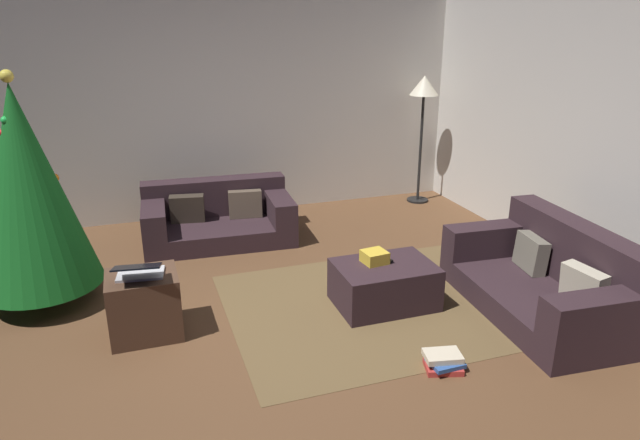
# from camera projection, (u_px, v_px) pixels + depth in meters

# --- Properties ---
(ground_plane) EXTENTS (6.40, 6.40, 0.00)m
(ground_plane) POSITION_uv_depth(u_px,v_px,m) (276.00, 339.00, 4.31)
(ground_plane) COLOR brown
(rear_partition) EXTENTS (6.40, 0.12, 2.60)m
(rear_partition) POSITION_uv_depth(u_px,v_px,m) (206.00, 108.00, 6.67)
(rear_partition) COLOR beige
(rear_partition) RESTS_ON ground_plane
(corner_partition) EXTENTS (0.12, 6.40, 2.60)m
(corner_partition) POSITION_uv_depth(u_px,v_px,m) (630.00, 142.00, 4.82)
(corner_partition) COLOR beige
(corner_partition) RESTS_ON ground_plane
(couch_left) EXTENTS (1.61, 0.97, 0.61)m
(couch_left) POSITION_uv_depth(u_px,v_px,m) (218.00, 217.00, 6.20)
(couch_left) COLOR #2D1E23
(couch_left) RESTS_ON ground_plane
(couch_right) EXTENTS (1.04, 1.76, 0.72)m
(couch_right) POSITION_uv_depth(u_px,v_px,m) (550.00, 280.00, 4.66)
(couch_right) COLOR #2D1E23
(couch_right) RESTS_ON ground_plane
(ottoman) EXTENTS (0.81, 0.58, 0.37)m
(ottoman) POSITION_uv_depth(u_px,v_px,m) (384.00, 285.00, 4.77)
(ottoman) COLOR #2D1E23
(ottoman) RESTS_ON ground_plane
(gift_box) EXTENTS (0.21, 0.20, 0.10)m
(gift_box) POSITION_uv_depth(u_px,v_px,m) (375.00, 257.00, 4.73)
(gift_box) COLOR gold
(gift_box) RESTS_ON ottoman
(tv_remote) EXTENTS (0.12, 0.16, 0.02)m
(tv_remote) POSITION_uv_depth(u_px,v_px,m) (384.00, 259.00, 4.78)
(tv_remote) COLOR black
(tv_remote) RESTS_ON ottoman
(christmas_tree) EXTENTS (0.98, 0.98, 1.94)m
(christmas_tree) POSITION_uv_depth(u_px,v_px,m) (27.00, 188.00, 4.53)
(christmas_tree) COLOR brown
(christmas_tree) RESTS_ON ground_plane
(side_table) EXTENTS (0.52, 0.44, 0.50)m
(side_table) POSITION_uv_depth(u_px,v_px,m) (144.00, 305.00, 4.29)
(side_table) COLOR #4C3323
(side_table) RESTS_ON ground_plane
(laptop) EXTENTS (0.38, 0.40, 0.16)m
(laptop) POSITION_uv_depth(u_px,v_px,m) (139.00, 271.00, 4.14)
(laptop) COLOR silver
(laptop) RESTS_ON side_table
(book_stack) EXTENTS (0.29, 0.26, 0.12)m
(book_stack) POSITION_uv_depth(u_px,v_px,m) (443.00, 362.00, 3.92)
(book_stack) COLOR #B7332D
(book_stack) RESTS_ON ground_plane
(corner_lamp) EXTENTS (0.36, 0.36, 1.62)m
(corner_lamp) POSITION_uv_depth(u_px,v_px,m) (424.00, 95.00, 7.08)
(corner_lamp) COLOR black
(corner_lamp) RESTS_ON ground_plane
(area_rug) EXTENTS (2.60, 2.00, 0.01)m
(area_rug) POSITION_uv_depth(u_px,v_px,m) (383.00, 304.00, 4.83)
(area_rug) COLOR brown
(area_rug) RESTS_ON ground_plane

